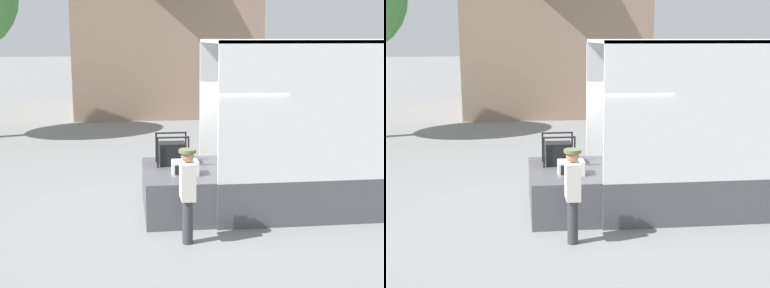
% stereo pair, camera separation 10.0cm
% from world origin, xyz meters
% --- Properties ---
extents(ground_plane, '(160.00, 160.00, 0.00)m').
position_xyz_m(ground_plane, '(0.00, 0.00, 0.00)').
color(ground_plane, gray).
extents(box_truck, '(6.44, 2.40, 3.41)m').
position_xyz_m(box_truck, '(3.68, -0.00, 0.94)').
color(box_truck, navy).
rests_on(box_truck, ground).
extents(tailgate_deck, '(1.28, 2.28, 0.87)m').
position_xyz_m(tailgate_deck, '(-0.64, 0.00, 0.43)').
color(tailgate_deck, '#4C4C51').
rests_on(tailgate_deck, ground).
extents(microwave, '(0.50, 0.39, 0.27)m').
position_xyz_m(microwave, '(-0.50, -0.41, 1.00)').
color(microwave, white).
rests_on(microwave, tailgate_deck).
extents(portable_generator, '(0.66, 0.55, 0.63)m').
position_xyz_m(portable_generator, '(-0.66, 0.43, 1.10)').
color(portable_generator, black).
rests_on(portable_generator, tailgate_deck).
extents(worker_person, '(0.30, 0.44, 1.64)m').
position_xyz_m(worker_person, '(-0.61, -1.74, 1.00)').
color(worker_person, '#38383D').
rests_on(worker_person, ground).
extents(house_backdrop, '(8.26, 7.93, 8.09)m').
position_xyz_m(house_backdrop, '(0.20, 15.36, 4.12)').
color(house_backdrop, gray).
rests_on(house_backdrop, ground).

